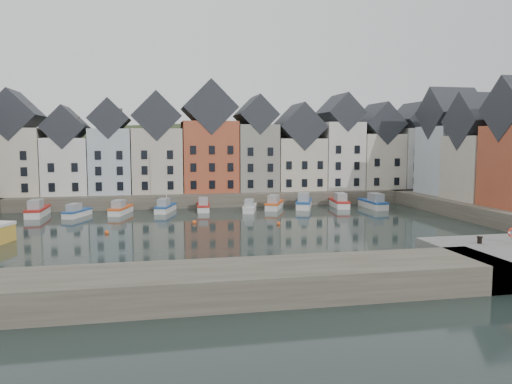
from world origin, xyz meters
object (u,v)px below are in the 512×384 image
object	(u,v)px
boat_d	(165,207)
mooring_bollard	(480,240)
boat_a	(37,211)
life_ring_post	(512,233)

from	to	relation	value
boat_d	mooring_bollard	distance (m)	44.35
boat_a	boat_d	size ratio (longest dim) A/B	0.61
mooring_bollard	boat_a	bearing A→B (deg)	138.47
boat_d	boat_a	bearing A→B (deg)	-160.64
boat_d	life_ring_post	world-z (taller)	boat_d
boat_d	mooring_bollard	world-z (taller)	boat_d
boat_a	mooring_bollard	bearing A→B (deg)	-40.59
boat_d	life_ring_post	xyz separation A→B (m)	(26.70, -37.65, 2.15)
boat_a	life_ring_post	size ratio (longest dim) A/B	5.15
life_ring_post	boat_d	bearing A→B (deg)	125.34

